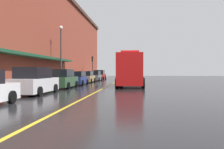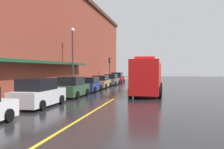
{
  "view_description": "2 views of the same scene",
  "coord_description": "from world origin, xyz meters",
  "px_view_note": "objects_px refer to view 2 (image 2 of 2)",
  "views": [
    {
      "loc": [
        3.11,
        -6.4,
        1.59
      ],
      "look_at": [
        0.73,
        16.43,
        1.3
      ],
      "focal_mm": 37.84,
      "sensor_mm": 36.0,
      "label": 1
    },
    {
      "loc": [
        4.04,
        -5.98,
        2.5
      ],
      "look_at": [
        -2.82,
        27.99,
        1.72
      ],
      "focal_mm": 40.86,
      "sensor_mm": 36.0,
      "label": 2
    }
  ],
  "objects_px": {
    "parked_car_1": "(38,94)",
    "parked_car_6": "(117,78)",
    "parked_car_5": "(111,80)",
    "parked_car_4": "(101,82)",
    "parking_meter_1": "(52,86)",
    "parked_car_2": "(72,88)",
    "street_lamp_left": "(73,52)",
    "parked_car_3": "(89,85)",
    "traffic_light_near": "(110,65)",
    "fire_truck": "(147,77)",
    "parking_meter_0": "(102,78)"
  },
  "relations": [
    {
      "from": "parked_car_1",
      "to": "parked_car_6",
      "type": "height_order",
      "value": "parked_car_1"
    },
    {
      "from": "parked_car_5",
      "to": "parked_car_6",
      "type": "height_order",
      "value": "parked_car_6"
    },
    {
      "from": "parked_car_1",
      "to": "parked_car_4",
      "type": "distance_m",
      "value": 17.22
    },
    {
      "from": "parking_meter_1",
      "to": "parked_car_2",
      "type": "bearing_deg",
      "value": 34.84
    },
    {
      "from": "parked_car_6",
      "to": "parked_car_5",
      "type": "bearing_deg",
      "value": -179.66
    },
    {
      "from": "parked_car_5",
      "to": "street_lamp_left",
      "type": "height_order",
      "value": "street_lamp_left"
    },
    {
      "from": "parking_meter_1",
      "to": "street_lamp_left",
      "type": "height_order",
      "value": "street_lamp_left"
    },
    {
      "from": "parked_car_4",
      "to": "parked_car_3",
      "type": "bearing_deg",
      "value": 179.57
    },
    {
      "from": "parking_meter_1",
      "to": "traffic_light_near",
      "type": "bearing_deg",
      "value": 89.85
    },
    {
      "from": "parked_car_3",
      "to": "traffic_light_near",
      "type": "bearing_deg",
      "value": 3.48
    },
    {
      "from": "fire_truck",
      "to": "parked_car_4",
      "type": "bearing_deg",
      "value": -138.9
    },
    {
      "from": "parking_meter_1",
      "to": "traffic_light_near",
      "type": "distance_m",
      "value": 23.73
    },
    {
      "from": "parked_car_1",
      "to": "parking_meter_1",
      "type": "height_order",
      "value": "parked_car_1"
    },
    {
      "from": "parking_meter_0",
      "to": "traffic_light_near",
      "type": "height_order",
      "value": "traffic_light_near"
    },
    {
      "from": "parked_car_6",
      "to": "parking_meter_0",
      "type": "xyz_separation_m",
      "value": [
        -1.4,
        -5.89,
        0.19
      ]
    },
    {
      "from": "parked_car_1",
      "to": "parking_meter_0",
      "type": "height_order",
      "value": "parked_car_1"
    },
    {
      "from": "parked_car_4",
      "to": "fire_truck",
      "type": "xyz_separation_m",
      "value": [
        6.55,
        -7.63,
        0.92
      ]
    },
    {
      "from": "traffic_light_near",
      "to": "parked_car_5",
      "type": "bearing_deg",
      "value": -75.17
    },
    {
      "from": "parked_car_2",
      "to": "street_lamp_left",
      "type": "height_order",
      "value": "street_lamp_left"
    },
    {
      "from": "parked_car_6",
      "to": "fire_truck",
      "type": "distance_m",
      "value": 20.5
    },
    {
      "from": "parking_meter_1",
      "to": "street_lamp_left",
      "type": "distance_m",
      "value": 7.58
    },
    {
      "from": "parked_car_2",
      "to": "traffic_light_near",
      "type": "relative_size",
      "value": 1.05
    },
    {
      "from": "parked_car_2",
      "to": "parking_meter_1",
      "type": "xyz_separation_m",
      "value": [
        -1.44,
        -1.0,
        0.22
      ]
    },
    {
      "from": "parked_car_2",
      "to": "parked_car_4",
      "type": "xyz_separation_m",
      "value": [
        -0.12,
        11.19,
        -0.07
      ]
    },
    {
      "from": "parked_car_5",
      "to": "parked_car_3",
      "type": "bearing_deg",
      "value": -179.61
    },
    {
      "from": "parked_car_1",
      "to": "parking_meter_1",
      "type": "xyz_separation_m",
      "value": [
        -1.36,
        5.03,
        0.18
      ]
    },
    {
      "from": "parked_car_4",
      "to": "parked_car_6",
      "type": "relative_size",
      "value": 1.02
    },
    {
      "from": "parked_car_2",
      "to": "parked_car_6",
      "type": "bearing_deg",
      "value": 0.28
    },
    {
      "from": "parked_car_2",
      "to": "fire_truck",
      "type": "height_order",
      "value": "fire_truck"
    },
    {
      "from": "parking_meter_1",
      "to": "fire_truck",
      "type": "bearing_deg",
      "value": 30.11
    },
    {
      "from": "street_lamp_left",
      "to": "traffic_light_near",
      "type": "distance_m",
      "value": 16.92
    },
    {
      "from": "parking_meter_0",
      "to": "street_lamp_left",
      "type": "relative_size",
      "value": 0.19
    },
    {
      "from": "parked_car_1",
      "to": "parking_meter_0",
      "type": "distance_m",
      "value": 23.18
    },
    {
      "from": "parked_car_3",
      "to": "parked_car_4",
      "type": "xyz_separation_m",
      "value": [
        -0.12,
        5.81,
        0.01
      ]
    },
    {
      "from": "parked_car_1",
      "to": "parked_car_5",
      "type": "height_order",
      "value": "parked_car_1"
    },
    {
      "from": "parking_meter_1",
      "to": "parked_car_1",
      "type": "bearing_deg",
      "value": -74.86
    },
    {
      "from": "parked_car_6",
      "to": "parked_car_4",
      "type": "bearing_deg",
      "value": 179.08
    },
    {
      "from": "parked_car_4",
      "to": "street_lamp_left",
      "type": "bearing_deg",
      "value": 158.82
    },
    {
      "from": "parked_car_5",
      "to": "parked_car_4",
      "type": "bearing_deg",
      "value": 179.03
    },
    {
      "from": "parked_car_1",
      "to": "parked_car_2",
      "type": "height_order",
      "value": "parked_car_1"
    },
    {
      "from": "parked_car_6",
      "to": "fire_truck",
      "type": "height_order",
      "value": "fire_truck"
    },
    {
      "from": "parking_meter_0",
      "to": "fire_truck",
      "type": "bearing_deg",
      "value": -59.84
    },
    {
      "from": "fire_truck",
      "to": "parking_meter_1",
      "type": "height_order",
      "value": "fire_truck"
    },
    {
      "from": "parked_car_1",
      "to": "parked_car_6",
      "type": "distance_m",
      "value": 29.03
    },
    {
      "from": "fire_truck",
      "to": "parking_meter_0",
      "type": "relative_size",
      "value": 7.01
    },
    {
      "from": "parked_car_4",
      "to": "parked_car_6",
      "type": "height_order",
      "value": "parked_car_6"
    },
    {
      "from": "parked_car_6",
      "to": "parking_meter_1",
      "type": "bearing_deg",
      "value": 176.13
    },
    {
      "from": "parked_car_4",
      "to": "parked_car_5",
      "type": "height_order",
      "value": "parked_car_5"
    },
    {
      "from": "parked_car_6",
      "to": "traffic_light_near",
      "type": "bearing_deg",
      "value": 104.47
    },
    {
      "from": "parked_car_1",
      "to": "traffic_light_near",
      "type": "distance_m",
      "value": 28.79
    }
  ]
}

